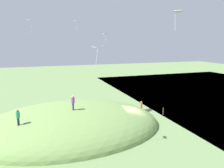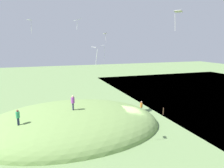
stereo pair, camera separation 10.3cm
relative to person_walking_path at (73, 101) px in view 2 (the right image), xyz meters
The scene contains 12 objects.
ground_plane 8.87m from the person_walking_path, behind, with size 160.00×160.00×0.00m, color #6C8B53.
grass_hill 4.46m from the person_walking_path, 87.79° to the right, with size 23.51×16.68×6.08m, color #759750.
person_walking_path is the anchor object (origin of this frame).
person_watching_kites 6.10m from the person_walking_path, 13.62° to the left, with size 0.49×0.49×1.67m.
person_with_child 12.43m from the person_walking_path, 158.27° to the right, with size 0.43×0.43×1.84m.
kite_3 9.74m from the person_walking_path, 134.39° to the right, with size 0.84×1.02×2.26m.
kite_6 16.19m from the person_walking_path, 123.01° to the right, with size 0.89×0.91×1.62m.
kite_7 15.03m from the person_walking_path, 154.70° to the left, with size 0.93×0.97×2.03m.
kite_8 15.35m from the person_walking_path, 67.57° to the right, with size 0.79×0.92×2.01m.
kite_10 11.05m from the person_walking_path, 109.33° to the right, with size 0.98×1.28×1.39m.
kite_12 7.87m from the person_walking_path, 107.90° to the left, with size 0.64×0.75×1.77m.
mooring_post 14.58m from the person_walking_path, behind, with size 0.14×0.14×1.11m, color brown.
Camera 2 is at (11.33, 24.62, 10.76)m, focal length 34.33 mm.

